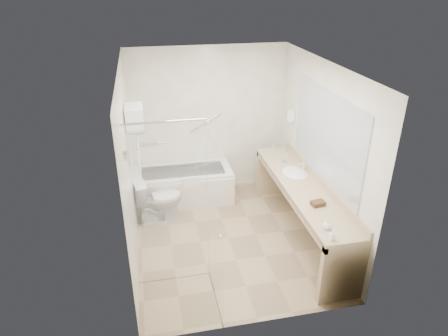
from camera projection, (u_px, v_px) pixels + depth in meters
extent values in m
plane|color=#9E8761|center=(228.00, 238.00, 5.85)|extent=(3.20, 3.20, 0.00)
cube|color=white|center=(229.00, 66.00, 4.75)|extent=(2.60, 3.20, 0.10)
cube|color=white|center=(208.00, 121.00, 6.71)|extent=(2.60, 0.10, 2.50)
cube|color=white|center=(263.00, 229.00, 3.89)|extent=(2.60, 0.10, 2.50)
cube|color=white|center=(129.00, 170.00, 5.06)|extent=(0.10, 3.20, 2.50)
cube|color=white|center=(320.00, 153.00, 5.54)|extent=(0.10, 3.20, 2.50)
cube|color=silver|center=(184.00, 185.00, 6.74)|extent=(1.60, 0.70, 0.55)
cube|color=beige|center=(186.00, 197.00, 6.43)|extent=(1.60, 0.02, 0.50)
cube|color=white|center=(192.00, 182.00, 6.35)|extent=(0.28, 0.06, 0.18)
cylinder|color=silver|center=(153.00, 143.00, 6.63)|extent=(0.40, 0.03, 0.03)
cylinder|color=silver|center=(206.00, 122.00, 6.66)|extent=(0.53, 0.03, 0.33)
cube|color=silver|center=(170.00, 208.00, 4.62)|extent=(0.90, 0.01, 2.10)
cube|color=silver|center=(215.00, 225.00, 4.30)|extent=(0.02, 0.90, 2.10)
cylinder|color=silver|center=(164.00, 122.00, 4.16)|extent=(0.90, 0.02, 0.02)
sphere|color=silver|center=(220.00, 237.00, 4.20)|extent=(0.05, 0.05, 0.05)
cylinder|color=silver|center=(125.00, 156.00, 3.75)|extent=(0.04, 0.10, 0.10)
cube|color=silver|center=(135.00, 126.00, 5.20)|extent=(0.24, 0.55, 0.02)
cylinder|color=silver|center=(137.00, 142.00, 5.29)|extent=(0.02, 0.55, 0.02)
cube|color=white|center=(138.00, 153.00, 5.36)|extent=(0.03, 0.42, 0.32)
cube|color=white|center=(135.00, 122.00, 5.17)|extent=(0.22, 0.40, 0.08)
cube|color=white|center=(134.00, 116.00, 5.13)|extent=(0.22, 0.40, 0.08)
cube|color=white|center=(134.00, 109.00, 5.10)|extent=(0.22, 0.40, 0.08)
cube|color=tan|center=(303.00, 187.00, 5.54)|extent=(0.55, 2.70, 0.05)
cube|color=tan|center=(321.00, 180.00, 5.56)|extent=(0.03, 2.70, 0.10)
cube|color=tan|center=(285.00, 192.00, 5.52)|extent=(0.04, 2.70, 0.08)
cube|color=tan|center=(342.00, 273.00, 4.58)|extent=(0.55, 0.08, 0.80)
cube|color=tan|center=(272.00, 172.00, 6.88)|extent=(0.55, 0.08, 0.80)
ellipsoid|color=silver|center=(294.00, 174.00, 5.90)|extent=(0.40, 0.52, 0.14)
cylinder|color=silver|center=(304.00, 166.00, 5.88)|extent=(0.03, 0.03, 0.14)
cube|color=#A4A9B0|center=(326.00, 137.00, 5.27)|extent=(0.02, 2.00, 1.20)
cube|color=white|center=(291.00, 115.00, 6.36)|extent=(0.08, 0.10, 0.18)
imported|color=silver|center=(158.00, 199.00, 6.13)|extent=(0.81, 0.56, 0.73)
cube|color=#4E331C|center=(318.00, 203.00, 5.04)|extent=(0.19, 0.14, 0.06)
imported|color=white|center=(332.00, 237.00, 4.39)|extent=(0.07, 0.13, 0.06)
imported|color=white|center=(327.00, 226.00, 4.57)|extent=(0.10, 0.12, 0.09)
cylinder|color=silver|center=(283.00, 166.00, 5.91)|extent=(0.05, 0.05, 0.15)
cylinder|color=blue|center=(283.00, 160.00, 5.87)|extent=(0.03, 0.03, 0.02)
cylinder|color=silver|center=(273.00, 148.00, 6.49)|extent=(0.06, 0.06, 0.17)
cylinder|color=blue|center=(273.00, 142.00, 6.44)|extent=(0.03, 0.03, 0.03)
cylinder|color=silver|center=(286.00, 157.00, 6.16)|extent=(0.06, 0.06, 0.18)
cylinder|color=blue|center=(286.00, 151.00, 6.11)|extent=(0.03, 0.03, 0.03)
cylinder|color=silver|center=(285.00, 160.00, 6.17)|extent=(0.07, 0.07, 0.09)
cylinder|color=silver|center=(272.00, 155.00, 6.34)|extent=(0.06, 0.06, 0.08)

